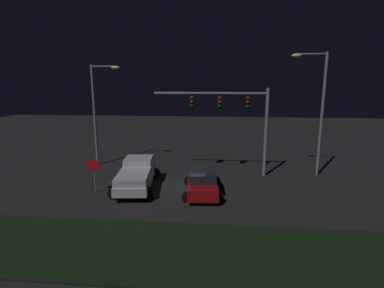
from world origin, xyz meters
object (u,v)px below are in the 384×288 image
Objects in this scene: street_lamp_right at (316,101)px; car_sedan at (203,182)px; pickup_truck at (137,173)px; traffic_signal_gantry at (233,110)px; stop_sign at (94,170)px; street_lamp_left at (99,104)px.

car_sedan is at bearing -149.98° from street_lamp_right.
street_lamp_right reaches higher than pickup_truck.
pickup_truck is 8.16m from traffic_signal_gantry.
stop_sign reaches higher than pickup_truck.
pickup_truck is 13.68m from street_lamp_right.
street_lamp_left reaches higher than pickup_truck.
street_lamp_left reaches higher than car_sedan.
car_sedan is 0.50× the size of street_lamp_right.
pickup_truck is at bearing 76.71° from car_sedan.
stop_sign reaches higher than car_sedan.
car_sedan is at bearing -115.35° from traffic_signal_gantry.
traffic_signal_gantry reaches higher than pickup_truck.
street_lamp_right reaches higher than car_sedan.
street_lamp_left reaches higher than stop_sign.
pickup_truck is 2.74m from stop_sign.
street_lamp_right is (7.88, 4.55, 4.83)m from car_sedan.
stop_sign is (-6.77, -0.59, 0.82)m from car_sedan.
car_sedan is 2.03× the size of stop_sign.
pickup_truck is at bearing 28.45° from stop_sign.
car_sedan is 6.85m from stop_sign.
pickup_truck is 0.68× the size of street_lamp_left.
street_lamp_right is 16.04m from stop_sign.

